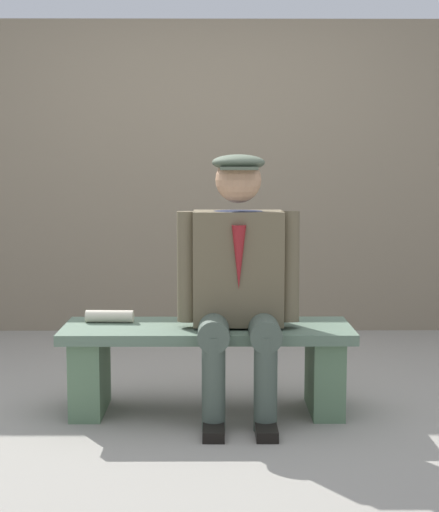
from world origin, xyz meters
name	(u,v)px	position (x,y,z in m)	size (l,w,h in m)	color
ground_plane	(207,411)	(0.00, 0.00, 0.00)	(30.00, 30.00, 0.00)	gray
bench	(207,356)	(0.00, 0.00, 0.29)	(1.44, 0.47, 0.44)	#556B59
seated_man	(238,275)	(-0.15, 0.06, 0.70)	(0.60, 0.60, 1.29)	brown
rolled_magazine	(110,316)	(0.50, -0.08, 0.47)	(0.06, 0.06, 0.24)	beige
stadium_wall	(210,178)	(0.00, -2.05, 1.14)	(12.00, 0.24, 2.28)	#7F725D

